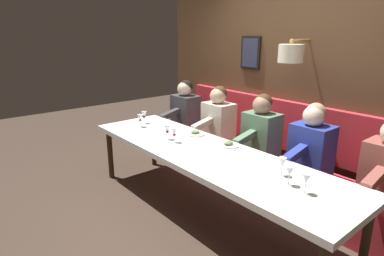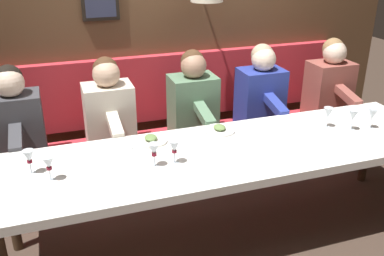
{
  "view_description": "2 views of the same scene",
  "coord_description": "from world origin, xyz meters",
  "px_view_note": "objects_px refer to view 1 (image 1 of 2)",
  "views": [
    {
      "loc": [
        -2.12,
        -2.33,
        1.93
      ],
      "look_at": [
        0.05,
        0.27,
        0.92
      ],
      "focal_mm": 30.24,
      "sensor_mm": 36.0,
      "label": 1
    },
    {
      "loc": [
        -2.48,
        1.13,
        2.11
      ],
      "look_at": [
        0.05,
        0.27,
        0.92
      ],
      "focal_mm": 40.4,
      "sensor_mm": 36.0,
      "label": 2
    }
  ],
  "objects_px": {
    "diner_farthest": "(185,108)",
    "wine_glass_2": "(282,163)",
    "wine_glass_5": "(167,130)",
    "diner_near": "(311,143)",
    "wine_glass_1": "(140,118)",
    "wine_glass_6": "(306,179)",
    "diner_middle": "(261,129)",
    "wine_glass_3": "(290,172)",
    "wine_glass_4": "(174,132)",
    "wine_glass_0": "(144,115)",
    "dining_table": "(205,156)",
    "diner_far": "(218,117)"
  },
  "relations": [
    {
      "from": "wine_glass_1",
      "to": "wine_glass_3",
      "type": "xyz_separation_m",
      "value": [
        0.05,
        -2.22,
        0.0
      ]
    },
    {
      "from": "diner_near",
      "to": "diner_middle",
      "type": "relative_size",
      "value": 1.0
    },
    {
      "from": "diner_farthest",
      "to": "wine_glass_2",
      "type": "height_order",
      "value": "diner_farthest"
    },
    {
      "from": "diner_farthest",
      "to": "wine_glass_5",
      "type": "bearing_deg",
      "value": -137.77
    },
    {
      "from": "wine_glass_6",
      "to": "wine_glass_3",
      "type": "bearing_deg",
      "value": 80.61
    },
    {
      "from": "diner_middle",
      "to": "wine_glass_5",
      "type": "distance_m",
      "value": 1.12
    },
    {
      "from": "diner_middle",
      "to": "wine_glass_4",
      "type": "distance_m",
      "value": 1.06
    },
    {
      "from": "wine_glass_1",
      "to": "wine_glass_3",
      "type": "bearing_deg",
      "value": -88.83
    },
    {
      "from": "wine_glass_3",
      "to": "wine_glass_1",
      "type": "bearing_deg",
      "value": 91.17
    },
    {
      "from": "diner_near",
      "to": "diner_far",
      "type": "distance_m",
      "value": 1.4
    },
    {
      "from": "wine_glass_1",
      "to": "wine_glass_3",
      "type": "height_order",
      "value": "same"
    },
    {
      "from": "wine_glass_2",
      "to": "wine_glass_3",
      "type": "distance_m",
      "value": 0.18
    },
    {
      "from": "diner_near",
      "to": "wine_glass_6",
      "type": "distance_m",
      "value": 1.03
    },
    {
      "from": "diner_near",
      "to": "wine_glass_2",
      "type": "height_order",
      "value": "diner_near"
    },
    {
      "from": "diner_far",
      "to": "wine_glass_4",
      "type": "height_order",
      "value": "diner_far"
    },
    {
      "from": "wine_glass_2",
      "to": "wine_glass_4",
      "type": "height_order",
      "value": "same"
    },
    {
      "from": "wine_glass_1",
      "to": "wine_glass_6",
      "type": "xyz_separation_m",
      "value": [
        0.02,
        -2.39,
        0.0
      ]
    },
    {
      "from": "diner_near",
      "to": "wine_glass_2",
      "type": "xyz_separation_m",
      "value": [
        -0.77,
        -0.18,
        0.04
      ]
    },
    {
      "from": "diner_farthest",
      "to": "wine_glass_6",
      "type": "bearing_deg",
      "value": -109.16
    },
    {
      "from": "wine_glass_1",
      "to": "wine_glass_5",
      "type": "relative_size",
      "value": 1.0
    },
    {
      "from": "wine_glass_3",
      "to": "wine_glass_5",
      "type": "height_order",
      "value": "same"
    },
    {
      "from": "wine_glass_6",
      "to": "wine_glass_0",
      "type": "bearing_deg",
      "value": 87.47
    },
    {
      "from": "wine_glass_6",
      "to": "dining_table",
      "type": "bearing_deg",
      "value": 88.89
    },
    {
      "from": "diner_middle",
      "to": "wine_glass_1",
      "type": "bearing_deg",
      "value": 126.74
    },
    {
      "from": "wine_glass_1",
      "to": "diner_near",
      "type": "bearing_deg",
      "value": -64.05
    },
    {
      "from": "wine_glass_0",
      "to": "wine_glass_4",
      "type": "bearing_deg",
      "value": -100.08
    },
    {
      "from": "wine_glass_2",
      "to": "wine_glass_6",
      "type": "xyz_separation_m",
      "value": [
        -0.13,
        -0.31,
        0.0
      ]
    },
    {
      "from": "wine_glass_1",
      "to": "wine_glass_2",
      "type": "xyz_separation_m",
      "value": [
        0.15,
        -2.08,
        0.0
      ]
    },
    {
      "from": "dining_table",
      "to": "wine_glass_5",
      "type": "bearing_deg",
      "value": 97.06
    },
    {
      "from": "wine_glass_2",
      "to": "wine_glass_6",
      "type": "distance_m",
      "value": 0.33
    },
    {
      "from": "wine_glass_5",
      "to": "wine_glass_0",
      "type": "bearing_deg",
      "value": 78.21
    },
    {
      "from": "wine_glass_4",
      "to": "wine_glass_5",
      "type": "height_order",
      "value": "same"
    },
    {
      "from": "wine_glass_0",
      "to": "wine_glass_1",
      "type": "distance_m",
      "value": 0.17
    },
    {
      "from": "wine_glass_5",
      "to": "diner_near",
      "type": "bearing_deg",
      "value": -52.73
    },
    {
      "from": "wine_glass_5",
      "to": "wine_glass_6",
      "type": "distance_m",
      "value": 1.74
    },
    {
      "from": "wine_glass_1",
      "to": "wine_glass_2",
      "type": "relative_size",
      "value": 1.0
    },
    {
      "from": "dining_table",
      "to": "wine_glass_1",
      "type": "bearing_deg",
      "value": 91.95
    },
    {
      "from": "wine_glass_1",
      "to": "wine_glass_5",
      "type": "bearing_deg",
      "value": -92.58
    },
    {
      "from": "diner_farthest",
      "to": "wine_glass_4",
      "type": "distance_m",
      "value": 1.38
    },
    {
      "from": "diner_middle",
      "to": "wine_glass_3",
      "type": "xyz_separation_m",
      "value": [
        -0.88,
        -0.99,
        0.04
      ]
    },
    {
      "from": "wine_glass_3",
      "to": "wine_glass_4",
      "type": "distance_m",
      "value": 1.44
    },
    {
      "from": "wine_glass_3",
      "to": "wine_glass_4",
      "type": "relative_size",
      "value": 1.0
    },
    {
      "from": "diner_near",
      "to": "wine_glass_0",
      "type": "height_order",
      "value": "diner_near"
    },
    {
      "from": "wine_glass_0",
      "to": "wine_glass_3",
      "type": "height_order",
      "value": "same"
    },
    {
      "from": "wine_glass_2",
      "to": "wine_glass_3",
      "type": "relative_size",
      "value": 1.0
    },
    {
      "from": "wine_glass_4",
      "to": "wine_glass_5",
      "type": "bearing_deg",
      "value": 89.72
    },
    {
      "from": "diner_middle",
      "to": "wine_glass_6",
      "type": "bearing_deg",
      "value": -128.23
    },
    {
      "from": "wine_glass_5",
      "to": "diner_middle",
      "type": "bearing_deg",
      "value": -31.83
    },
    {
      "from": "diner_near",
      "to": "wine_glass_0",
      "type": "relative_size",
      "value": 4.82
    },
    {
      "from": "diner_farthest",
      "to": "wine_glass_4",
      "type": "relative_size",
      "value": 4.82
    }
  ]
}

